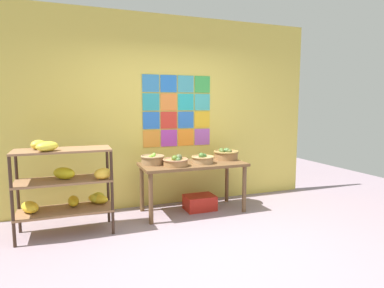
{
  "coord_description": "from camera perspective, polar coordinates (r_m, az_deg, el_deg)",
  "views": [
    {
      "loc": [
        -1.38,
        -2.99,
        1.57
      ],
      "look_at": [
        0.22,
        1.25,
        1.01
      ],
      "focal_mm": 30.58,
      "sensor_mm": 36.0,
      "label": 1
    }
  ],
  "objects": [
    {
      "name": "fruit_basket_back_right",
      "position": [
        4.7,
        1.91,
        -2.61
      ],
      "size": [
        0.33,
        0.33,
        0.16
      ],
      "color": "#A68055",
      "rests_on": "display_table"
    },
    {
      "name": "back_wall_with_art",
      "position": [
        5.07,
        -4.81,
        5.6
      ],
      "size": [
        4.98,
        0.07,
        2.89
      ],
      "color": "#DAC352",
      "rests_on": "ground"
    },
    {
      "name": "fruit_basket_left",
      "position": [
        4.65,
        -6.88,
        -2.67
      ],
      "size": [
        0.34,
        0.34,
        0.15
      ],
      "color": "#9B744C",
      "rests_on": "display_table"
    },
    {
      "name": "produce_crate_under_table",
      "position": [
        4.95,
        1.36,
        -10.16
      ],
      "size": [
        0.44,
        0.33,
        0.22
      ],
      "primitive_type": "cube",
      "color": "red",
      "rests_on": "ground"
    },
    {
      "name": "fruit_basket_right",
      "position": [
        4.49,
        -2.84,
        -3.04
      ],
      "size": [
        0.36,
        0.36,
        0.16
      ],
      "color": "#9F7143",
      "rests_on": "display_table"
    },
    {
      "name": "fruit_basket_back_left",
      "position": [
        5.05,
        5.95,
        -1.78
      ],
      "size": [
        0.39,
        0.39,
        0.18
      ],
      "color": "#996C42",
      "rests_on": "display_table"
    },
    {
      "name": "banana_shelf_unit",
      "position": [
        4.24,
        -21.01,
        -6.27
      ],
      "size": [
        1.11,
        0.58,
        1.15
      ],
      "color": "#362319",
      "rests_on": "ground"
    },
    {
      "name": "display_table",
      "position": [
        4.74,
        0.15,
        -4.41
      ],
      "size": [
        1.51,
        0.68,
        0.72
      ],
      "color": "brown",
      "rests_on": "ground"
    },
    {
      "name": "ground",
      "position": [
        3.65,
        3.95,
        -18.46
      ],
      "size": [
        9.71,
        9.71,
        0.0
      ],
      "primitive_type": "plane",
      "color": "gray"
    }
  ]
}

